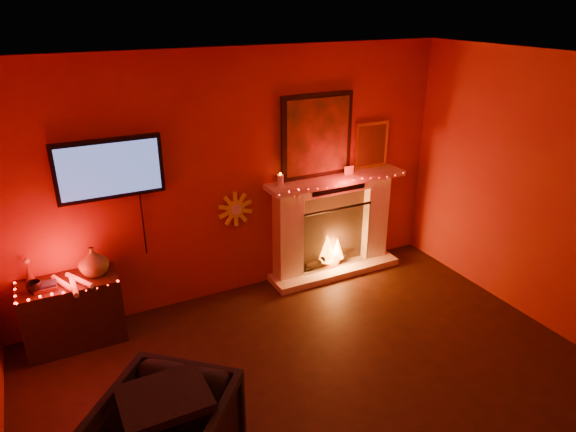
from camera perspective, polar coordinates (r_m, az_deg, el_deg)
name	(u,v)px	position (r m, az deg, el deg)	size (l,w,h in m)	color
room	(375,284)	(3.54, 9.68, -7.48)	(5.00, 5.00, 5.00)	black
fireplace	(332,216)	(6.16, 4.93, 0.00)	(1.72, 0.40, 2.18)	#F3E2CC
tv	(110,169)	(5.12, -19.20, 4.94)	(1.00, 0.07, 1.24)	black
sunburst_clock	(236,209)	(5.64, -5.85, 0.76)	(0.40, 0.03, 0.40)	yellow
console_table	(74,308)	(5.41, -22.72, -9.37)	(0.89, 0.57, 0.97)	black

